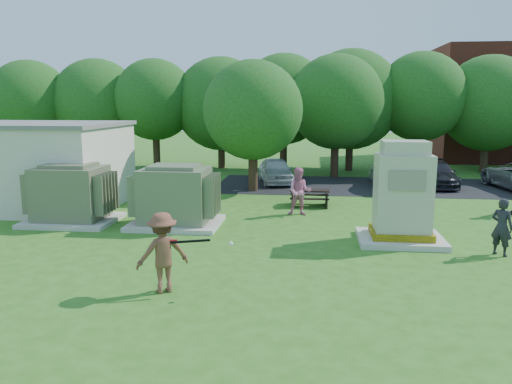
# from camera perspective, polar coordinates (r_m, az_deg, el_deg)

# --- Properties ---
(ground) EXTENTS (120.00, 120.00, 0.00)m
(ground) POSITION_cam_1_polar(r_m,az_deg,el_deg) (12.46, -2.12, -9.16)
(ground) COLOR #2D6619
(ground) RESTS_ON ground
(parking_strip) EXTENTS (20.00, 6.00, 0.01)m
(parking_strip) POSITION_cam_1_polar(r_m,az_deg,el_deg) (25.98, 18.02, 0.57)
(parking_strip) COLOR #232326
(parking_strip) RESTS_ON ground
(transformer_left) EXTENTS (3.00, 2.40, 2.07)m
(transformer_left) POSITION_cam_1_polar(r_m,az_deg,el_deg) (18.40, -20.36, -0.33)
(transformer_left) COLOR beige
(transformer_left) RESTS_ON ground
(transformer_right) EXTENTS (3.00, 2.40, 2.07)m
(transformer_right) POSITION_cam_1_polar(r_m,az_deg,el_deg) (17.05, -9.19, -0.61)
(transformer_right) COLOR beige
(transformer_right) RESTS_ON ground
(generator_cabinet) EXTENTS (2.49, 2.04, 3.03)m
(generator_cabinet) POSITION_cam_1_polar(r_m,az_deg,el_deg) (15.39, 16.37, -0.71)
(generator_cabinet) COLOR beige
(generator_cabinet) RESTS_ON ground
(picnic_table) EXTENTS (1.56, 1.17, 0.67)m
(picnic_table) POSITION_cam_1_polar(r_m,az_deg,el_deg) (20.22, 6.16, -0.44)
(picnic_table) COLOR black
(picnic_table) RESTS_ON ground
(batter) EXTENTS (1.33, 1.17, 1.79)m
(batter) POSITION_cam_1_polar(r_m,az_deg,el_deg) (11.16, -10.63, -6.82)
(batter) COLOR brown
(batter) RESTS_ON ground
(person_by_generator) EXTENTS (0.68, 0.67, 1.59)m
(person_by_generator) POSITION_cam_1_polar(r_m,az_deg,el_deg) (15.12, 26.28, -3.61)
(person_by_generator) COLOR black
(person_by_generator) RESTS_ON ground
(person_at_picnic) EXTENTS (0.89, 0.70, 1.78)m
(person_at_picnic) POSITION_cam_1_polar(r_m,az_deg,el_deg) (18.46, 5.01, 0.06)
(person_at_picnic) COLOR pink
(person_at_picnic) RESTS_ON ground
(car_white) EXTENTS (2.30, 4.04, 1.30)m
(car_white) POSITION_cam_1_polar(r_m,az_deg,el_deg) (25.91, 2.26, 2.47)
(car_white) COLOR silver
(car_white) RESTS_ON ground
(car_silver_a) EXTENTS (1.99, 4.62, 1.48)m
(car_silver_a) POSITION_cam_1_polar(r_m,az_deg,el_deg) (25.19, 15.52, 2.10)
(car_silver_a) COLOR #AEADB2
(car_silver_a) RESTS_ON ground
(car_dark) EXTENTS (1.85, 4.21, 1.20)m
(car_dark) POSITION_cam_1_polar(r_m,az_deg,el_deg) (26.51, 19.89, 1.95)
(car_dark) COLOR black
(car_dark) RESTS_ON ground
(batting_equipment) EXTENTS (1.44, 0.34, 0.10)m
(batting_equipment) POSITION_cam_1_polar(r_m,az_deg,el_deg) (10.89, -7.16, -5.65)
(batting_equipment) COLOR black
(batting_equipment) RESTS_ON ground
(tree_row) EXTENTS (41.30, 13.30, 7.30)m
(tree_row) POSITION_cam_1_polar(r_m,az_deg,el_deg) (30.12, 6.56, 10.19)
(tree_row) COLOR #47301E
(tree_row) RESTS_ON ground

